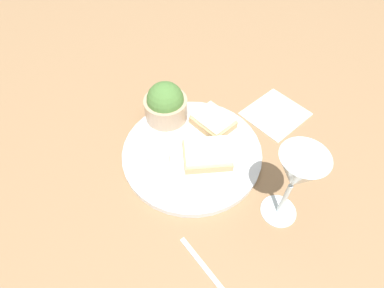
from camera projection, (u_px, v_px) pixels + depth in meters
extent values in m
plane|color=#93704C|center=(192.00, 154.00, 0.62)|extent=(4.00, 4.00, 0.00)
cylinder|color=silver|center=(192.00, 152.00, 0.61)|extent=(0.28, 0.28, 0.01)
cylinder|color=tan|center=(166.00, 108.00, 0.65)|extent=(0.09, 0.09, 0.05)
sphere|color=#4C7A38|center=(165.00, 100.00, 0.63)|extent=(0.08, 0.08, 0.08)
cylinder|color=white|center=(159.00, 158.00, 0.58)|extent=(0.04, 0.04, 0.03)
cylinder|color=tan|center=(158.00, 155.00, 0.57)|extent=(0.04, 0.04, 0.01)
cube|color=tan|center=(207.00, 155.00, 0.59)|extent=(0.11, 0.10, 0.02)
cube|color=beige|center=(207.00, 151.00, 0.58)|extent=(0.11, 0.10, 0.01)
cube|color=tan|center=(213.00, 122.00, 0.65)|extent=(0.10, 0.10, 0.02)
cube|color=beige|center=(213.00, 118.00, 0.63)|extent=(0.10, 0.09, 0.01)
cylinder|color=silver|center=(278.00, 211.00, 0.54)|extent=(0.06, 0.06, 0.01)
cylinder|color=silver|center=(284.00, 199.00, 0.50)|extent=(0.01, 0.01, 0.09)
cone|color=silver|center=(298.00, 172.00, 0.44)|extent=(0.07, 0.07, 0.08)
cube|color=beige|center=(276.00, 114.00, 0.69)|extent=(0.17, 0.17, 0.01)
cube|color=silver|center=(221.00, 287.00, 0.46)|extent=(0.17, 0.11, 0.01)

